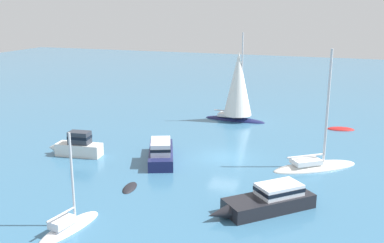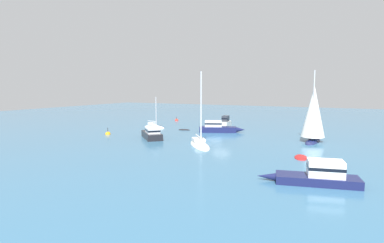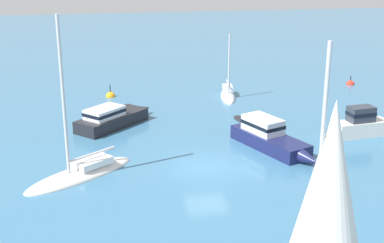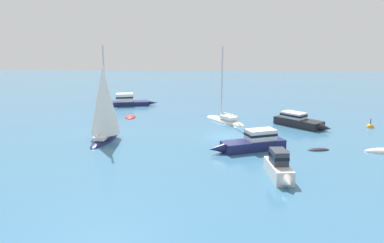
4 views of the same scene
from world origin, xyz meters
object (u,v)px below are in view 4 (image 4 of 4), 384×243
ketch (225,120)px  sloop (104,105)px  skiff_1 (130,117)px  cabin_cruiser (253,142)px  powerboat (128,101)px  skiff (318,150)px  motor_cruiser (299,121)px  channel_buoy (370,127)px  cabin_cruiser_1 (280,168)px

ketch → sloop: (9.45, -12.60, 3.50)m
skiff_1 → sloop: bearing=-10.6°
cabin_cruiser → skiff_1: (-13.75, -14.90, -0.76)m
sloop → ketch: bearing=-49.3°
powerboat → cabin_cruiser: (22.57, 17.30, 0.03)m
skiff → cabin_cruiser: bearing=-7.8°
motor_cruiser → cabin_cruiser: bearing=-76.7°
powerboat → ketch: 18.22m
skiff → motor_cruiser: bearing=-101.5°
ketch → motor_cruiser: size_ratio=1.59×
motor_cruiser → skiff_1: 21.62m
powerboat → channel_buoy: size_ratio=5.21×
motor_cruiser → channel_buoy: bearing=45.2°
skiff → cabin_cruiser_1: size_ratio=0.46×
skiff_1 → cabin_cruiser_1: 26.58m
cabin_cruiser → cabin_cruiser_1: size_ratio=1.51×
skiff → sloop: sloop is taller
cabin_cruiser → skiff_1: cabin_cruiser is taller
skiff → cabin_cruiser: (0.28, -6.19, 0.76)m
cabin_cruiser → channel_buoy: 17.78m
skiff → channel_buoy: (-9.70, 8.51, 0.00)m
ketch → channel_buoy: size_ratio=6.60×
skiff → motor_cruiser: 9.80m
ketch → cabin_cruiser: 12.40m
skiff → ketch: ketch is taller
cabin_cruiser → ketch: bearing=-101.7°
motor_cruiser → skiff: bearing=-45.4°
cabin_cruiser_1 → channel_buoy: bearing=135.6°
motor_cruiser → cabin_cruiser_1: 18.07m
ketch → skiff_1: 12.65m
skiff_1 → channel_buoy: (3.78, 29.61, 0.00)m
powerboat → sloop: (19.86, 2.34, 2.94)m
cabin_cruiser → cabin_cruiser_1: bearing=77.5°
powerboat → cabin_cruiser: size_ratio=1.04×
skiff → sloop: size_ratio=0.22×
powerboat → ketch: ketch is taller
powerboat → skiff: 32.39m
skiff → ketch: 14.64m
motor_cruiser → skiff_1: bearing=-144.2°
cabin_cruiser → skiff: bearing=159.9°
ketch → cabin_cruiser: bearing=154.2°
powerboat → channel_buoy: 34.40m
sloop → motor_cruiser: size_ratio=1.63×
ketch → sloop: sloop is taller
skiff → motor_cruiser: motor_cruiser is taller
ketch → cabin_cruiser: size_ratio=1.31×
motor_cruiser → channel_buoy: motor_cruiser is taller
skiff → ketch: bearing=-64.7°
skiff_1 → channel_buoy: bearing=72.4°
cabin_cruiser_1 → channel_buoy: (-17.26, 13.39, -0.82)m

